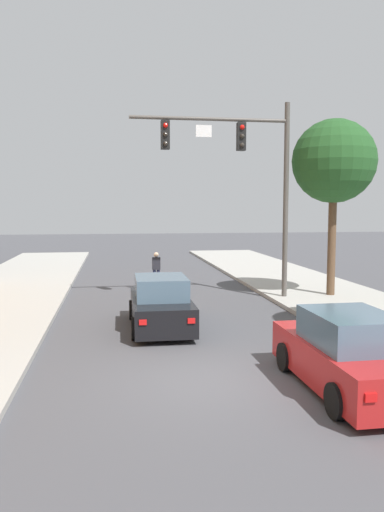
{
  "coord_description": "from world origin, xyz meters",
  "views": [
    {
      "loc": [
        -2.04,
        -10.16,
        3.66
      ],
      "look_at": [
        0.59,
        6.72,
        2.0
      ],
      "focal_mm": 35.3,
      "sensor_mm": 36.0,
      "label": 1
    }
  ],
  "objects_px": {
    "traffic_signal_mast": "(244,164)",
    "car_lead_black": "(161,305)",
    "pedestrian_crossing_road": "(156,268)",
    "fire_hydrant": "(353,319)",
    "car_following_red": "(348,355)",
    "street_tree_second": "(334,162)"
  },
  "relations": [
    {
      "from": "traffic_signal_mast",
      "to": "car_lead_black",
      "type": "distance_m",
      "value": 7.02
    },
    {
      "from": "car_lead_black",
      "to": "pedestrian_crossing_road",
      "type": "distance_m",
      "value": 7.64
    },
    {
      "from": "pedestrian_crossing_road",
      "to": "fire_hydrant",
      "type": "xyz_separation_m",
      "value": [
        4.75,
        -9.5,
        -0.41
      ]
    },
    {
      "from": "traffic_signal_mast",
      "to": "car_following_red",
      "type": "distance_m",
      "value": 10.72
    },
    {
      "from": "car_lead_black",
      "to": "street_tree_second",
      "type": "relative_size",
      "value": 0.61
    },
    {
      "from": "car_following_red",
      "to": "traffic_signal_mast",
      "type": "bearing_deg",
      "value": 87.89
    },
    {
      "from": "fire_hydrant",
      "to": "car_following_red",
      "type": "bearing_deg",
      "value": -117.92
    },
    {
      "from": "pedestrian_crossing_road",
      "to": "street_tree_second",
      "type": "relative_size",
      "value": 0.24
    },
    {
      "from": "pedestrian_crossing_road",
      "to": "traffic_signal_mast",
      "type": "bearing_deg",
      "value": -50.35
    },
    {
      "from": "pedestrian_crossing_road",
      "to": "car_following_red",
      "type": "bearing_deg",
      "value": -78.58
    },
    {
      "from": "traffic_signal_mast",
      "to": "street_tree_second",
      "type": "distance_m",
      "value": 3.68
    },
    {
      "from": "street_tree_second",
      "to": "fire_hydrant",
      "type": "bearing_deg",
      "value": -108.64
    },
    {
      "from": "fire_hydrant",
      "to": "street_tree_second",
      "type": "distance_m",
      "value": 7.92
    },
    {
      "from": "car_following_red",
      "to": "pedestrian_crossing_road",
      "type": "xyz_separation_m",
      "value": [
        -2.7,
        13.36,
        0.19
      ]
    },
    {
      "from": "traffic_signal_mast",
      "to": "street_tree_second",
      "type": "xyz_separation_m",
      "value": [
        3.68,
        0.07,
        0.11
      ]
    },
    {
      "from": "traffic_signal_mast",
      "to": "fire_hydrant",
      "type": "height_order",
      "value": "traffic_signal_mast"
    },
    {
      "from": "car_lead_black",
      "to": "fire_hydrant",
      "type": "bearing_deg",
      "value": -19.68
    },
    {
      "from": "fire_hydrant",
      "to": "pedestrian_crossing_road",
      "type": "bearing_deg",
      "value": 116.56
    },
    {
      "from": "car_following_red",
      "to": "street_tree_second",
      "type": "height_order",
      "value": "street_tree_second"
    },
    {
      "from": "traffic_signal_mast",
      "to": "pedestrian_crossing_road",
      "type": "relative_size",
      "value": 4.57
    },
    {
      "from": "car_following_red",
      "to": "fire_hydrant",
      "type": "xyz_separation_m",
      "value": [
        2.05,
        3.87,
        -0.22
      ]
    },
    {
      "from": "car_following_red",
      "to": "car_lead_black",
      "type": "bearing_deg",
      "value": 119.17
    }
  ]
}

